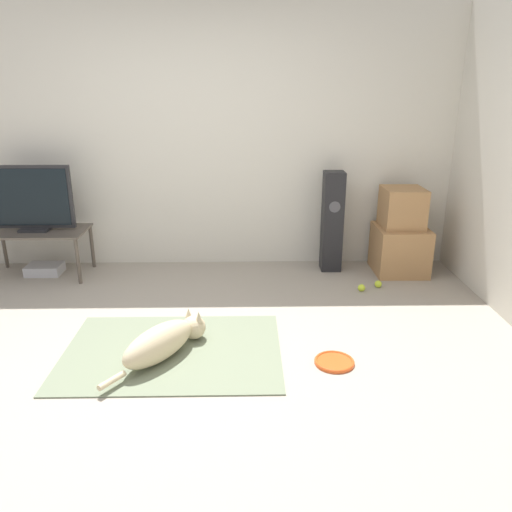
# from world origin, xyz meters

# --- Properties ---
(ground_plane) EXTENTS (12.00, 12.00, 0.00)m
(ground_plane) POSITION_xyz_m (0.00, 0.00, 0.00)
(ground_plane) COLOR #9E9384
(wall_back) EXTENTS (8.00, 0.06, 2.55)m
(wall_back) POSITION_xyz_m (0.00, 2.10, 1.27)
(wall_back) COLOR beige
(wall_back) RESTS_ON ground_plane
(area_rug) EXTENTS (1.52, 1.08, 0.01)m
(area_rug) POSITION_xyz_m (-0.03, 0.19, 0.01)
(area_rug) COLOR slate
(area_rug) RESTS_ON ground_plane
(dog) EXTENTS (0.61, 0.81, 0.24)m
(dog) POSITION_xyz_m (-0.07, 0.12, 0.13)
(dog) COLOR beige
(dog) RESTS_ON area_rug
(frisbee) EXTENTS (0.27, 0.27, 0.03)m
(frisbee) POSITION_xyz_m (1.09, 0.02, 0.01)
(frisbee) COLOR #DB511E
(frisbee) RESTS_ON ground_plane
(cardboard_box_lower) EXTENTS (0.50, 0.51, 0.46)m
(cardboard_box_lower) POSITION_xyz_m (2.03, 1.75, 0.23)
(cardboard_box_lower) COLOR #A87A4C
(cardboard_box_lower) RESTS_ON ground_plane
(cardboard_box_upper) EXTENTS (0.38, 0.40, 0.38)m
(cardboard_box_upper) POSITION_xyz_m (2.02, 1.77, 0.66)
(cardboard_box_upper) COLOR #A87A4C
(cardboard_box_upper) RESTS_ON cardboard_box_lower
(floor_speaker) EXTENTS (0.20, 0.20, 1.00)m
(floor_speaker) POSITION_xyz_m (1.35, 1.84, 0.50)
(floor_speaker) COLOR black
(floor_speaker) RESTS_ON ground_plane
(tv_stand) EXTENTS (0.95, 0.51, 0.46)m
(tv_stand) POSITION_xyz_m (-1.52, 1.72, 0.41)
(tv_stand) COLOR brown
(tv_stand) RESTS_ON ground_plane
(tv) EXTENTS (0.77, 0.20, 0.62)m
(tv) POSITION_xyz_m (-1.52, 1.72, 0.77)
(tv) COLOR #232326
(tv) RESTS_ON tv_stand
(tennis_ball_by_boxes) EXTENTS (0.07, 0.07, 0.07)m
(tennis_ball_by_boxes) POSITION_xyz_m (1.72, 1.34, 0.03)
(tennis_ball_by_boxes) COLOR #C6E033
(tennis_ball_by_boxes) RESTS_ON ground_plane
(tennis_ball_near_speaker) EXTENTS (0.07, 0.07, 0.07)m
(tennis_ball_near_speaker) POSITION_xyz_m (1.55, 1.25, 0.03)
(tennis_ball_near_speaker) COLOR #C6E033
(tennis_ball_near_speaker) RESTS_ON ground_plane
(game_console) EXTENTS (0.33, 0.24, 0.10)m
(game_console) POSITION_xyz_m (-1.51, 1.76, 0.05)
(game_console) COLOR #B7B7BC
(game_console) RESTS_ON ground_plane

